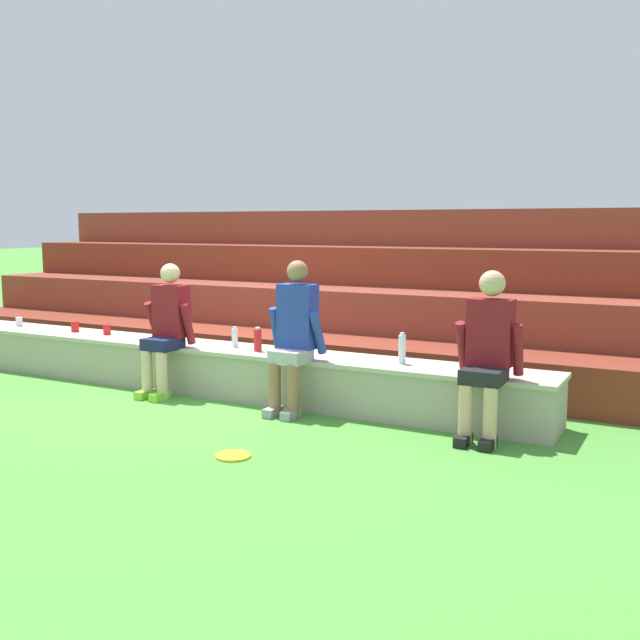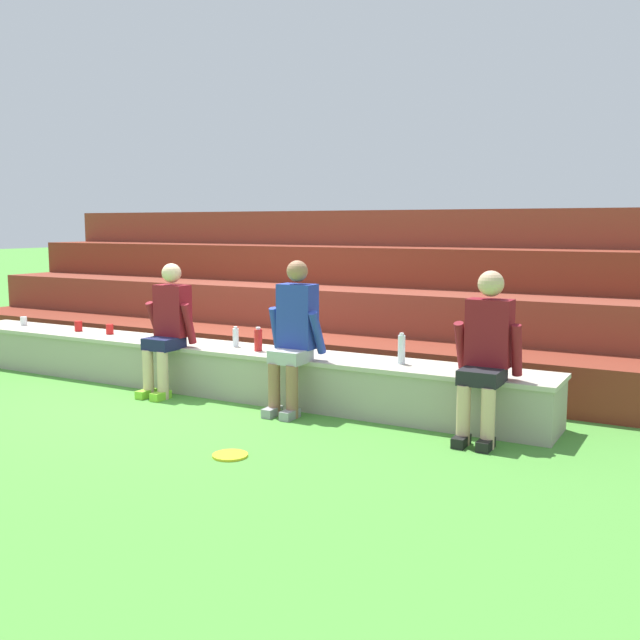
# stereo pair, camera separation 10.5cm
# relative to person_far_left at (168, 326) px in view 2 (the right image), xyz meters

# --- Properties ---
(ground_plane) EXTENTS (80.00, 80.00, 0.00)m
(ground_plane) POSITION_rel_person_far_left_xyz_m (0.26, 0.03, -0.70)
(ground_plane) COLOR #4C9338
(stone_seating_wall) EXTENTS (7.15, 0.64, 0.48)m
(stone_seating_wall) POSITION_rel_person_far_left_xyz_m (0.26, 0.32, -0.44)
(stone_seating_wall) COLOR #A8A08E
(stone_seating_wall) RESTS_ON ground
(brick_bleachers) EXTENTS (9.87, 3.17, 1.92)m
(brick_bleachers) POSITION_rel_person_far_left_xyz_m (0.26, 2.94, 0.02)
(brick_bleachers) COLOR maroon
(brick_bleachers) RESTS_ON ground
(person_far_left) EXTENTS (0.53, 0.53, 1.33)m
(person_far_left) POSITION_rel_person_far_left_xyz_m (0.00, 0.00, 0.00)
(person_far_left) COLOR beige
(person_far_left) RESTS_ON ground
(person_left_of_center) EXTENTS (0.52, 0.51, 1.40)m
(person_left_of_center) POSITION_rel_person_far_left_xyz_m (1.49, 0.00, 0.03)
(person_left_of_center) COLOR #996B4C
(person_left_of_center) RESTS_ON ground
(person_center) EXTENTS (0.54, 0.57, 1.36)m
(person_center) POSITION_rel_person_far_left_xyz_m (3.28, 0.01, 0.02)
(person_center) COLOR #DBAD89
(person_center) RESTS_ON ground
(water_bottle_mid_left) EXTENTS (0.06, 0.06, 0.21)m
(water_bottle_mid_left) POSITION_rel_person_far_left_xyz_m (0.58, 0.36, -0.12)
(water_bottle_mid_left) COLOR silver
(water_bottle_mid_left) RESTS_ON stone_seating_wall
(water_bottle_mid_right) EXTENTS (0.08, 0.08, 0.24)m
(water_bottle_mid_right) POSITION_rel_person_far_left_xyz_m (0.92, 0.27, -0.11)
(water_bottle_mid_right) COLOR red
(water_bottle_mid_right) RESTS_ON stone_seating_wall
(water_bottle_near_left) EXTENTS (0.07, 0.07, 0.28)m
(water_bottle_near_left) POSITION_rel_person_far_left_xyz_m (2.42, 0.34, -0.09)
(water_bottle_near_left) COLOR silver
(water_bottle_near_left) RESTS_ON stone_seating_wall
(plastic_cup_middle) EXTENTS (0.08, 0.08, 0.11)m
(plastic_cup_middle) POSITION_rel_person_far_left_xyz_m (-2.65, 0.38, -0.16)
(plastic_cup_middle) COLOR white
(plastic_cup_middle) RESTS_ON stone_seating_wall
(plastic_cup_left_end) EXTENTS (0.08, 0.08, 0.11)m
(plastic_cup_left_end) POSITION_rel_person_far_left_xyz_m (-1.18, 0.37, -0.16)
(plastic_cup_left_end) COLOR red
(plastic_cup_left_end) RESTS_ON stone_seating_wall
(plastic_cup_right_end) EXTENTS (0.09, 0.09, 0.12)m
(plastic_cup_right_end) POSITION_rel_person_far_left_xyz_m (-1.67, 0.36, -0.16)
(plastic_cup_right_end) COLOR red
(plastic_cup_right_end) RESTS_ON stone_seating_wall
(frisbee) EXTENTS (0.27, 0.27, 0.02)m
(frisbee) POSITION_rel_person_far_left_xyz_m (1.75, -1.35, -0.69)
(frisbee) COLOR yellow
(frisbee) RESTS_ON ground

